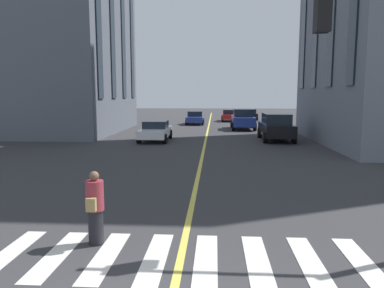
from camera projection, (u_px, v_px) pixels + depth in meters
lane_centre_line at (205, 144)px, 24.22m from camera, size 80.00×0.16×0.01m
crosswalk_marking at (181, 258)px, 7.29m from camera, size 2.40×7.45×0.01m
car_black_mid at (249, 114)px, 46.60m from camera, size 4.40×1.95×1.37m
car_black_trailing at (276, 127)px, 25.76m from camera, size 4.70×2.14×1.88m
car_white_oncoming at (155, 131)px, 25.65m from camera, size 4.40×1.95×1.37m
car_red_parked_a at (229, 115)px, 44.04m from camera, size 3.90×1.89×1.40m
car_blue_far at (195, 118)px, 39.62m from camera, size 3.90×1.89×1.40m
car_blue_parked_b at (243, 119)px, 33.96m from camera, size 4.70×2.14×1.88m
pedestrian_near at (95, 208)px, 7.90m from camera, size 0.50×0.38×1.60m
building_left_near at (39, 8)px, 30.80m from camera, size 13.84×13.24×20.68m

